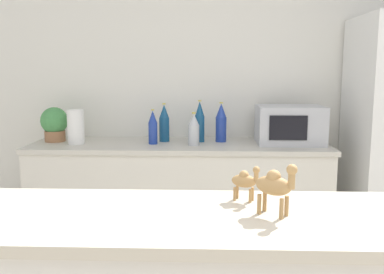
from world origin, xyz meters
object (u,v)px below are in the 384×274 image
at_px(back_bottle_1, 221,123).
at_px(back_bottle_2, 200,122).
at_px(back_bottle_3, 164,123).
at_px(microwave, 290,125).
at_px(paper_towel_roll, 76,127).
at_px(potted_plant, 54,124).
at_px(camel_figurine, 245,180).
at_px(back_bottle_4, 194,130).
at_px(camel_figurine_second, 275,185).
at_px(back_bottle_0, 153,128).

height_order(back_bottle_1, back_bottle_2, back_bottle_2).
bearing_deg(back_bottle_3, microwave, -3.33).
bearing_deg(microwave, paper_towel_roll, -177.14).
bearing_deg(back_bottle_3, potted_plant, -177.97).
distance_m(potted_plant, back_bottle_2, 1.10).
xyz_separation_m(paper_towel_roll, back_bottle_1, (1.07, 0.14, 0.02)).
height_order(microwave, camel_figurine, microwave).
bearing_deg(back_bottle_1, back_bottle_4, -140.19).
bearing_deg(back_bottle_3, paper_towel_roll, -168.24).
relative_size(paper_towel_roll, camel_figurine_second, 1.53).
relative_size(paper_towel_roll, back_bottle_0, 0.99).
relative_size(microwave, back_bottle_0, 1.87).
bearing_deg(potted_plant, back_bottle_1, 1.51).
bearing_deg(back_bottle_3, back_bottle_4, -35.51).
xyz_separation_m(paper_towel_roll, camel_figurine_second, (1.17, -1.83, 0.07)).
xyz_separation_m(potted_plant, back_bottle_2, (1.10, 0.03, 0.01)).
bearing_deg(back_bottle_0, potted_plant, 173.38).
bearing_deg(camel_figurine_second, camel_figurine, 118.20).
bearing_deg(back_bottle_3, back_bottle_1, 0.52).
height_order(camel_figurine, camel_figurine_second, camel_figurine_second).
relative_size(back_bottle_1, camel_figurine_second, 1.82).
distance_m(back_bottle_4, camel_figurine_second, 1.83).
distance_m(back_bottle_1, back_bottle_4, 0.26).
bearing_deg(paper_towel_roll, microwave, 2.86).
bearing_deg(back_bottle_4, camel_figurine, -82.22).
height_order(back_bottle_2, camel_figurine, back_bottle_2).
height_order(back_bottle_3, camel_figurine, back_bottle_3).
xyz_separation_m(back_bottle_1, back_bottle_4, (-0.20, -0.17, -0.03)).
xyz_separation_m(paper_towel_roll, back_bottle_2, (0.91, 0.13, 0.02)).
relative_size(back_bottle_4, camel_figurine_second, 1.45).
relative_size(back_bottle_3, camel_figurine, 2.39).
relative_size(microwave, back_bottle_1, 1.60).
distance_m(back_bottle_2, camel_figurine, 1.83).
height_order(paper_towel_roll, microwave, microwave).
distance_m(microwave, camel_figurine_second, 1.95).
bearing_deg(back_bottle_0, back_bottle_3, 58.59).
relative_size(paper_towel_roll, back_bottle_1, 0.84).
bearing_deg(back_bottle_2, camel_figurine_second, -82.35).
bearing_deg(back_bottle_1, back_bottle_2, -178.24).
xyz_separation_m(back_bottle_0, camel_figurine, (0.53, -1.70, 0.05)).
height_order(back_bottle_0, camel_figurine, back_bottle_0).
bearing_deg(potted_plant, back_bottle_0, -6.62).
bearing_deg(camel_figurine, back_bottle_0, 107.24).
distance_m(potted_plant, paper_towel_roll, 0.22).
bearing_deg(back_bottle_0, paper_towel_roll, -178.47).
height_order(paper_towel_roll, back_bottle_3, back_bottle_3).
xyz_separation_m(microwave, back_bottle_3, (-0.94, 0.05, -0.00)).
xyz_separation_m(back_bottle_0, back_bottle_3, (0.07, 0.12, 0.02)).
distance_m(back_bottle_1, back_bottle_2, 0.16).
distance_m(potted_plant, back_bottle_1, 1.27).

